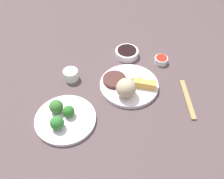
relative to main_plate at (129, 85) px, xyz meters
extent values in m
cube|color=#4F3D3E|center=(0.01, -0.01, -0.02)|extent=(2.20, 2.20, 0.02)
cylinder|color=white|center=(0.00, 0.00, 0.00)|extent=(0.25, 0.25, 0.02)
sphere|color=tan|center=(-0.01, -0.06, 0.05)|extent=(0.08, 0.08, 0.08)
cube|color=gold|center=(0.06, -0.01, 0.02)|extent=(0.10, 0.04, 0.03)
cube|color=beige|center=(0.01, 0.06, 0.01)|extent=(0.08, 0.09, 0.01)
cylinder|color=#45241E|center=(-0.06, 0.01, 0.02)|extent=(0.10, 0.10, 0.02)
cylinder|color=white|center=(-0.24, -0.20, 0.00)|extent=(0.24, 0.24, 0.01)
sphere|color=#2F742E|center=(-0.25, -0.25, 0.03)|extent=(0.05, 0.05, 0.05)
sphere|color=#286922|center=(-0.22, -0.19, 0.03)|extent=(0.04, 0.04, 0.04)
sphere|color=#3A702D|center=(-0.27, -0.17, 0.03)|extent=(0.05, 0.05, 0.05)
cylinder|color=white|center=(-0.02, 0.21, 0.01)|extent=(0.11, 0.11, 0.03)
cylinder|color=black|center=(-0.02, 0.21, 0.03)|extent=(0.09, 0.09, 0.00)
cylinder|color=white|center=(0.14, 0.17, 0.01)|extent=(0.06, 0.06, 0.03)
cylinder|color=red|center=(0.14, 0.17, 0.02)|extent=(0.05, 0.05, 0.00)
cylinder|color=white|center=(-0.26, 0.02, 0.02)|extent=(0.07, 0.07, 0.05)
cube|color=#9D824B|center=(0.24, -0.05, 0.00)|extent=(0.05, 0.21, 0.01)
camera|label=1|loc=(0.00, -0.78, 0.81)|focal=41.73mm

